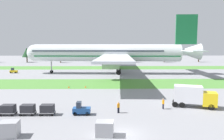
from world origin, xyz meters
name	(u,v)px	position (x,y,z in m)	size (l,w,h in m)	color
ground_plane	(124,134)	(0.00, 0.00, 0.00)	(400.00, 400.00, 0.00)	gray
grass_strip_near	(115,83)	(0.00, 34.17, 0.00)	(320.00, 15.26, 0.01)	#4C8438
grass_strip_far	(113,68)	(0.00, 76.69, 0.00)	(320.00, 15.26, 0.01)	#4C8438
airliner	(113,53)	(-0.37, 55.34, 7.65)	(63.59, 78.05, 21.35)	silver
baggage_tug	(81,109)	(-5.95, 7.25, 0.81)	(2.60, 1.30, 1.97)	#1E4C8E
cargo_dolly_lead	(47,109)	(-10.97, 7.25, 0.92)	(2.20, 1.50, 1.55)	#A3A3A8
cargo_dolly_second	(28,109)	(-13.87, 7.26, 0.92)	(2.20, 1.50, 1.55)	#A3A3A8
cargo_dolly_third	(8,109)	(-16.77, 7.26, 0.92)	(2.20, 1.50, 1.55)	#A3A3A8
catering_truck	(194,96)	(12.40, 10.99, 1.95)	(7.33, 4.39, 3.58)	yellow
pushback_tractor	(13,71)	(-37.68, 57.02, 0.81)	(2.66, 1.42, 1.97)	yellow
ground_crew_marshaller	(118,107)	(-0.34, 8.03, 0.95)	(0.43, 0.42, 1.74)	black
ground_crew_loader	(163,103)	(7.05, 9.98, 0.95)	(0.36, 0.56, 1.74)	black
uld_container_0	(10,129)	(-13.07, -0.48, 0.89)	(2.00, 1.60, 1.77)	#A3A3A8
uld_container_1	(105,128)	(-2.29, -0.39, 0.85)	(2.00, 1.60, 1.70)	#A3A3A8
taxiway_marker_0	(198,85)	(20.86, 29.63, 0.27)	(0.44, 0.44, 0.54)	orange
taxiway_marker_1	(86,87)	(-7.54, 28.23, 0.24)	(0.44, 0.44, 0.47)	orange
taxiway_marker_2	(199,87)	(20.18, 27.30, 0.32)	(0.44, 0.44, 0.64)	orange
taxiway_marker_3	(69,87)	(-11.59, 27.95, 0.25)	(0.44, 0.44, 0.49)	orange
distant_tree_line	(91,51)	(-12.56, 109.64, 6.68)	(193.81, 10.17, 11.55)	#4C3823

